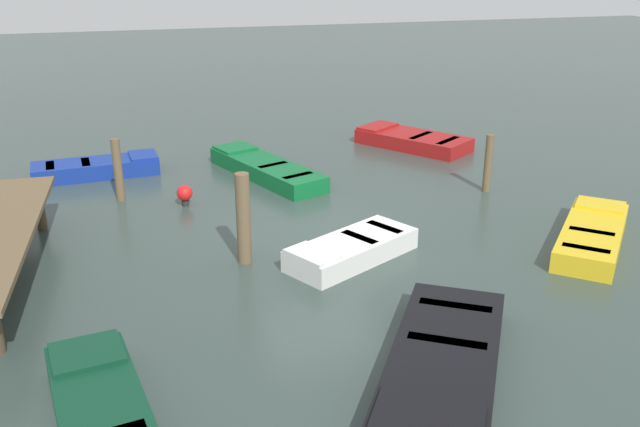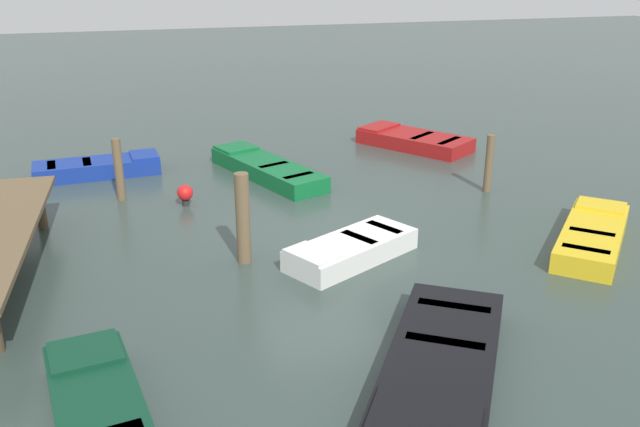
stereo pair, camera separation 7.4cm
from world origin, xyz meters
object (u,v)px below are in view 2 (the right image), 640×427
rowboat_red (414,140)px  rowboat_blue (98,167)px  mooring_piling_center (489,164)px  rowboat_green (266,168)px  rowboat_white (351,249)px  mooring_piling_far_left (119,170)px  rowboat_yellow (593,235)px  marker_buoy (185,193)px  mooring_piling_far_right (243,219)px  rowboat_black (441,365)px

rowboat_red → rowboat_blue: 8.85m
mooring_piling_center → rowboat_green: bearing=61.8°
rowboat_white → mooring_piling_far_left: mooring_piling_far_left is taller
rowboat_yellow → mooring_piling_center: size_ratio=2.25×
rowboat_blue → marker_buoy: bearing=-60.6°
mooring_piling_far_left → marker_buoy: mooring_piling_far_left is taller
rowboat_green → mooring_piling_far_left: 3.71m
rowboat_red → mooring_piling_center: (-4.16, -0.12, 0.48)m
marker_buoy → mooring_piling_far_left: bearing=60.4°
rowboat_white → rowboat_green: (5.41, 0.48, -0.00)m
rowboat_blue → mooring_piling_far_right: bearing=-71.4°
mooring_piling_center → marker_buoy: 7.11m
rowboat_green → rowboat_black: bearing=161.9°
rowboat_yellow → mooring_piling_far_right: mooring_piling_far_right is taller
rowboat_black → mooring_piling_far_right: size_ratio=2.32×
rowboat_red → rowboat_green: 4.97m
rowboat_red → rowboat_blue: bearing=57.5°
rowboat_white → marker_buoy: marker_buoy is taller
rowboat_yellow → rowboat_green: (6.07, 5.22, -0.00)m
mooring_piling_center → mooring_piling_far_right: mooring_piling_far_right is taller
rowboat_yellow → marker_buoy: size_ratio=6.51×
mooring_piling_far_right → mooring_piling_center: bearing=-69.3°
rowboat_green → mooring_piling_far_left: mooring_piling_far_left is taller
rowboat_green → rowboat_blue: same height
marker_buoy → mooring_piling_center: bearing=-98.1°
rowboat_yellow → rowboat_black: (-3.31, 4.77, -0.00)m
rowboat_red → marker_buoy: 7.60m
mooring_piling_center → rowboat_blue: bearing=66.7°
rowboat_black → rowboat_green: bearing=-144.5°
mooring_piling_far_left → rowboat_blue: bearing=14.6°
rowboat_blue → rowboat_yellow: bearing=-42.8°
mooring_piling_far_right → marker_buoy: mooring_piling_far_right is taller
rowboat_red → mooring_piling_far_left: size_ratio=2.39×
rowboat_blue → marker_buoy: marker_buoy is taller
rowboat_black → mooring_piling_far_left: size_ratio=2.75×
rowboat_red → mooring_piling_far_right: bearing=102.2°
rowboat_yellow → rowboat_green: bearing=83.3°
rowboat_blue → mooring_piling_far_left: (-2.06, -0.54, 0.51)m
mooring_piling_center → mooring_piling_far_left: mooring_piling_far_left is taller
rowboat_yellow → mooring_piling_center: bearing=49.0°
rowboat_blue → mooring_piling_far_right: mooring_piling_far_right is taller
rowboat_yellow → rowboat_black: bearing=167.4°
mooring_piling_center → marker_buoy: (1.00, 7.03, -0.41)m
rowboat_green → mooring_piling_far_right: 5.20m
rowboat_red → mooring_piling_far_right: 9.00m
rowboat_yellow → rowboat_blue: same height
rowboat_red → mooring_piling_center: bearing=147.1°
mooring_piling_far_left → mooring_piling_far_right: mooring_piling_far_right is taller
rowboat_yellow → rowboat_blue: size_ratio=0.99×
rowboat_red → rowboat_white: (-6.99, 4.24, 0.00)m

